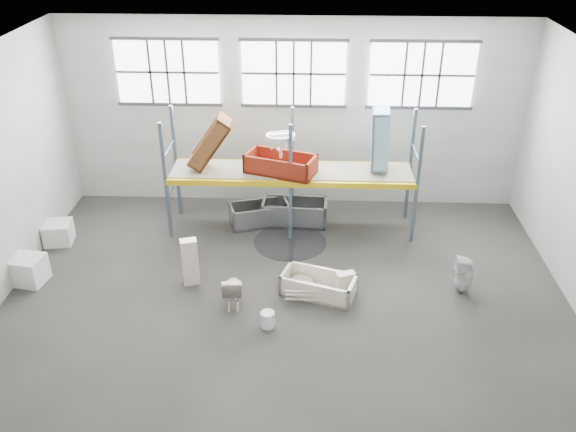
# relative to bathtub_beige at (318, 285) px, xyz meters

# --- Properties ---
(floor) EXTENTS (12.00, 10.00, 0.10)m
(floor) POSITION_rel_bathtub_beige_xyz_m (-0.69, -0.59, -0.28)
(floor) COLOR #4B4640
(floor) RESTS_ON ground
(ceiling) EXTENTS (12.00, 10.00, 0.10)m
(ceiling) POSITION_rel_bathtub_beige_xyz_m (-0.69, -0.59, 4.82)
(ceiling) COLOR silver
(ceiling) RESTS_ON ground
(wall_back) EXTENTS (12.00, 0.10, 5.00)m
(wall_back) POSITION_rel_bathtub_beige_xyz_m (-0.69, 4.46, 2.27)
(wall_back) COLOR #A4A298
(wall_back) RESTS_ON ground
(wall_front) EXTENTS (12.00, 0.10, 5.00)m
(wall_front) POSITION_rel_bathtub_beige_xyz_m (-0.69, -5.64, 2.27)
(wall_front) COLOR #9F9D92
(wall_front) RESTS_ON ground
(window_left) EXTENTS (2.60, 0.04, 1.60)m
(window_left) POSITION_rel_bathtub_beige_xyz_m (-3.89, 4.35, 3.37)
(window_left) COLOR white
(window_left) RESTS_ON wall_back
(window_mid) EXTENTS (2.60, 0.04, 1.60)m
(window_mid) POSITION_rel_bathtub_beige_xyz_m (-0.69, 4.35, 3.37)
(window_mid) COLOR white
(window_mid) RESTS_ON wall_back
(window_right) EXTENTS (2.60, 0.04, 1.60)m
(window_right) POSITION_rel_bathtub_beige_xyz_m (2.51, 4.35, 3.37)
(window_right) COLOR white
(window_right) RESTS_ON wall_back
(rack_upright_la) EXTENTS (0.08, 0.08, 3.00)m
(rack_upright_la) POSITION_rel_bathtub_beige_xyz_m (-3.69, 2.31, 1.27)
(rack_upright_la) COLOR slate
(rack_upright_la) RESTS_ON floor
(rack_upright_lb) EXTENTS (0.08, 0.08, 3.00)m
(rack_upright_lb) POSITION_rel_bathtub_beige_xyz_m (-3.69, 3.51, 1.27)
(rack_upright_lb) COLOR slate
(rack_upright_lb) RESTS_ON floor
(rack_upright_ma) EXTENTS (0.08, 0.08, 3.00)m
(rack_upright_ma) POSITION_rel_bathtub_beige_xyz_m (-0.69, 2.31, 1.27)
(rack_upright_ma) COLOR slate
(rack_upright_ma) RESTS_ON floor
(rack_upright_mb) EXTENTS (0.08, 0.08, 3.00)m
(rack_upright_mb) POSITION_rel_bathtub_beige_xyz_m (-0.69, 3.51, 1.27)
(rack_upright_mb) COLOR slate
(rack_upright_mb) RESTS_ON floor
(rack_upright_ra) EXTENTS (0.08, 0.08, 3.00)m
(rack_upright_ra) POSITION_rel_bathtub_beige_xyz_m (2.31, 2.31, 1.27)
(rack_upright_ra) COLOR slate
(rack_upright_ra) RESTS_ON floor
(rack_upright_rb) EXTENTS (0.08, 0.08, 3.00)m
(rack_upright_rb) POSITION_rel_bathtub_beige_xyz_m (2.31, 3.51, 1.27)
(rack_upright_rb) COLOR slate
(rack_upright_rb) RESTS_ON floor
(rack_beam_front) EXTENTS (6.00, 0.10, 0.14)m
(rack_beam_front) POSITION_rel_bathtub_beige_xyz_m (-0.69, 2.31, 1.27)
(rack_beam_front) COLOR yellow
(rack_beam_front) RESTS_ON floor
(rack_beam_back) EXTENTS (6.00, 0.10, 0.14)m
(rack_beam_back) POSITION_rel_bathtub_beige_xyz_m (-0.69, 3.51, 1.27)
(rack_beam_back) COLOR yellow
(rack_beam_back) RESTS_ON floor
(shelf_deck) EXTENTS (5.90, 1.10, 0.03)m
(shelf_deck) POSITION_rel_bathtub_beige_xyz_m (-0.69, 2.91, 1.35)
(shelf_deck) COLOR gray
(shelf_deck) RESTS_ON floor
(wet_patch) EXTENTS (1.80, 1.80, 0.00)m
(wet_patch) POSITION_rel_bathtub_beige_xyz_m (-0.69, 2.11, -0.23)
(wet_patch) COLOR black
(wet_patch) RESTS_ON floor
(bathtub_beige) EXTENTS (1.71, 1.18, 0.46)m
(bathtub_beige) POSITION_rel_bathtub_beige_xyz_m (0.00, 0.00, 0.00)
(bathtub_beige) COLOR beige
(bathtub_beige) RESTS_ON floor
(cistern_spare) EXTENTS (0.45, 0.32, 0.39)m
(cistern_spare) POSITION_rel_bathtub_beige_xyz_m (0.58, 0.11, 0.05)
(cistern_spare) COLOR beige
(cistern_spare) RESTS_ON bathtub_beige
(sink_in_tub) EXTENTS (0.49, 0.49, 0.16)m
(sink_in_tub) POSITION_rel_bathtub_beige_xyz_m (-0.36, 0.15, -0.07)
(sink_in_tub) COLOR beige
(sink_in_tub) RESTS_ON bathtub_beige
(toilet_beige) EXTENTS (0.48, 0.77, 0.75)m
(toilet_beige) POSITION_rel_bathtub_beige_xyz_m (-1.79, -0.44, 0.14)
(toilet_beige) COLOR #C4B1A5
(toilet_beige) RESTS_ON floor
(cistern_tall) EXTENTS (0.41, 0.32, 1.10)m
(cistern_tall) POSITION_rel_bathtub_beige_xyz_m (-2.81, 0.29, 0.32)
(cistern_tall) COLOR beige
(cistern_tall) RESTS_ON floor
(toilet_white) EXTENTS (0.40, 0.39, 0.86)m
(toilet_white) POSITION_rel_bathtub_beige_xyz_m (3.11, 0.21, 0.20)
(toilet_white) COLOR silver
(toilet_white) RESTS_ON floor
(steel_tub_left) EXTENTS (1.64, 1.11, 0.55)m
(steel_tub_left) POSITION_rel_bathtub_beige_xyz_m (-1.52, 3.04, 0.05)
(steel_tub_left) COLOR #AAABB2
(steel_tub_left) RESTS_ON floor
(steel_tub_right) EXTENTS (1.70, 0.87, 0.61)m
(steel_tub_right) POSITION_rel_bathtub_beige_xyz_m (-0.61, 3.13, 0.07)
(steel_tub_right) COLOR #A4A7AB
(steel_tub_right) RESTS_ON floor
(rust_tub_flat) EXTENTS (1.84, 1.30, 0.47)m
(rust_tub_flat) POSITION_rel_bathtub_beige_xyz_m (-0.95, 2.76, 1.59)
(rust_tub_flat) COLOR maroon
(rust_tub_flat) RESTS_ON shelf_deck
(rust_tub_tilted) EXTENTS (1.15, 0.68, 1.39)m
(rust_tub_tilted) POSITION_rel_bathtub_beige_xyz_m (-2.65, 2.90, 2.07)
(rust_tub_tilted) COLOR brown
(rust_tub_tilted) RESTS_ON shelf_deck
(sink_on_shelf) EXTENTS (0.80, 0.69, 0.61)m
(sink_on_shelf) POSITION_rel_bathtub_beige_xyz_m (-0.93, 2.57, 1.87)
(sink_on_shelf) COLOR silver
(sink_on_shelf) RESTS_ON rust_tub_flat
(blue_tub_upright) EXTENTS (0.51, 0.72, 1.47)m
(blue_tub_upright) POSITION_rel_bathtub_beige_xyz_m (1.44, 3.01, 2.17)
(blue_tub_upright) COLOR #8AB3CF
(blue_tub_upright) RESTS_ON shelf_deck
(bucket) EXTENTS (0.32, 0.32, 0.33)m
(bucket) POSITION_rel_bathtub_beige_xyz_m (-1.01, -1.13, -0.06)
(bucket) COLOR white
(bucket) RESTS_ON floor
(carton_near) EXTENTS (0.82, 0.73, 0.62)m
(carton_near) POSITION_rel_bathtub_beige_xyz_m (-6.42, 0.19, 0.08)
(carton_near) COLOR white
(carton_near) RESTS_ON floor
(carton_far) EXTENTS (0.73, 0.73, 0.53)m
(carton_far) POSITION_rel_bathtub_beige_xyz_m (-6.38, 1.89, 0.04)
(carton_far) COLOR silver
(carton_far) RESTS_ON floor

